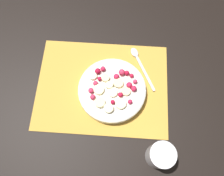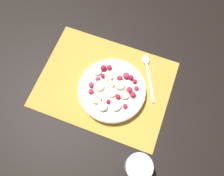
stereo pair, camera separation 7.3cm
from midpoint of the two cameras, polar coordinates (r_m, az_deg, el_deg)
The scene contains 5 objects.
ground_plane at distance 0.78m, azimuth -5.19°, elevation 0.05°, with size 3.00×3.00×0.00m, color black.
placemat at distance 0.78m, azimuth -5.21°, elevation 0.12°, with size 0.46×0.35×0.01m.
fruit_bowl at distance 0.75m, azimuth -2.78°, elevation -0.87°, with size 0.23×0.23×0.05m.
spoon at distance 0.81m, azimuth 4.46°, elevation 6.83°, with size 0.10×0.17×0.01m.
drinking_glass at distance 0.70m, azimuth 9.43°, elevation -17.41°, with size 0.08×0.08×0.09m.
Camera 1 is at (0.05, -0.27, 0.73)m, focal length 35.00 mm.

